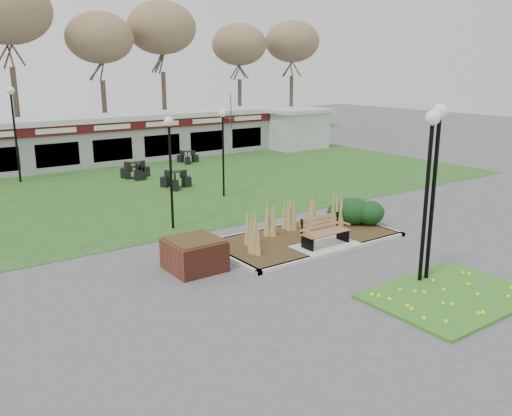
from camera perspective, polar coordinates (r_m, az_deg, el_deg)
ground at (r=17.81m, az=7.62°, el=-4.38°), size 100.00×100.00×0.00m
lawn at (r=27.45m, az=-9.75°, el=2.36°), size 34.00×16.00×0.02m
flower_bed at (r=15.02m, az=19.83°, el=-8.58°), size 4.20×3.00×0.16m
planting_bed at (r=19.47m, az=7.69°, el=-1.58°), size 6.75×3.40×1.27m
park_bench at (r=17.80m, az=7.14°, el=-2.38°), size 1.70×0.66×0.93m
brick_planter at (r=15.95m, az=-6.51°, el=-4.84°), size 1.50×1.50×0.95m
food_pavilion at (r=34.45m, az=-15.76°, el=6.99°), size 24.60×3.40×2.90m
service_hut at (r=39.52m, az=4.14°, el=8.39°), size 4.40×3.40×2.83m
tree_backdrop at (r=41.91m, az=-20.45°, el=17.37°), size 47.24×5.24×10.36m
lamp_post_near_left at (r=15.03m, az=18.47°, el=5.37°), size 0.40×0.40×4.86m
lamp_post_near_right at (r=14.82m, az=17.79°, el=4.86°), size 0.39×0.39×4.71m
lamp_post_mid_left at (r=19.48m, az=-9.06°, el=6.24°), size 0.34×0.34×4.09m
lamp_post_mid_right at (r=24.32m, az=-3.51°, el=7.80°), size 0.33×0.33×3.93m
lamp_post_far_left at (r=29.88m, az=-24.22°, el=9.09°), size 0.40×0.40×4.82m
bistro_set_a at (r=29.36m, az=-12.44°, el=3.47°), size 1.17×1.16×0.64m
bistro_set_b at (r=26.66m, az=-8.47°, el=2.67°), size 1.36×1.55×0.82m
bistro_set_c at (r=29.44m, az=-12.50°, el=3.64°), size 1.55×1.52×0.84m
bistro_set_d at (r=33.63m, az=-7.20°, el=5.15°), size 1.17×1.34×0.71m
patio_umbrella at (r=36.22m, az=-2.63°, el=8.43°), size 2.30×2.34×2.87m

